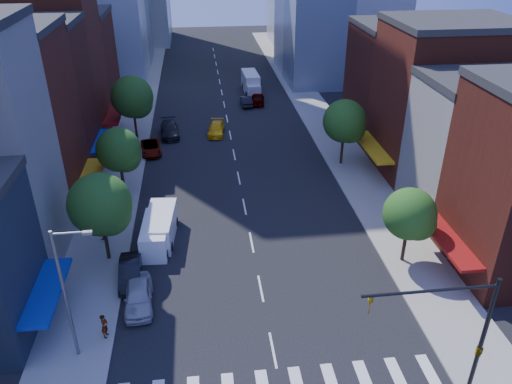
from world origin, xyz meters
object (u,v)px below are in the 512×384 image
Objects in this scene: traffic_car_far at (258,98)px; pedestrian_far at (102,231)px; parked_car_front at (139,296)px; pedestrian_near at (105,326)px; parked_car_rear at (170,130)px; taxi at (216,129)px; parked_car_second at (130,272)px; traffic_car_oncoming at (246,101)px; cargo_van_near at (156,236)px; cargo_van_far at (160,227)px; parked_car_third at (151,148)px; box_truck at (251,83)px.

traffic_car_far is 38.18m from pedestrian_far.
parked_car_front is 3.09× the size of pedestrian_far.
parked_car_rear is at bearing 3.74° from pedestrian_near.
pedestrian_far is (-3.74, 8.54, 0.11)m from parked_car_front.
taxi is 35.41m from pedestrian_near.
traffic_car_oncoming is (12.68, 39.03, -0.05)m from parked_car_second.
cargo_van_near is 10.32m from pedestrian_near.
traffic_car_far reaches higher than parked_car_second.
cargo_van_far is at bearing 77.73° from cargo_van_near.
pedestrian_near is 1.13× the size of pedestrian_far.
parked_car_second is 0.82× the size of parked_car_rear.
taxi is (6.94, 31.35, -0.13)m from parked_car_front.
parked_car_second reaches higher than parked_car_third.
taxi is 13.04m from traffic_car_far.
traffic_car_oncoming is (12.68, 15.56, 0.04)m from parked_car_third.
box_truck reaches higher than pedestrian_far.
parked_car_rear is 1.03× the size of cargo_van_near.
parked_car_rear is 20.80m from box_truck.
cargo_van_near is 1.15× the size of traffic_car_far.
parked_car_front is at bearing -92.67° from cargo_van_far.
parked_car_third is at bearing 55.67° from traffic_car_far.
taxi is 3.05× the size of pedestrian_far.
pedestrian_near is (-1.85, -2.95, 0.21)m from parked_car_front.
traffic_car_oncoming is 0.57× the size of box_truck.
traffic_car_far is at bearing -10.03° from pedestrian_near.
parked_car_third is 19.41m from cargo_van_near.
parked_car_rear reaches higher than traffic_car_oncoming.
parked_car_front is 0.64× the size of box_truck.
parked_car_second is at bearing -109.38° from box_truck.
pedestrian_near is at bearing -97.00° from taxi.
traffic_car_far is at bearing -88.60° from box_truck.
traffic_car_oncoming is 1.89m from traffic_car_far.
parked_car_rear is 3.15× the size of pedestrian_near.
taxi is 1.11× the size of traffic_car_oncoming.
traffic_car_oncoming is at bearing -177.85° from pedestrian_far.
box_truck is at bearing 77.08° from taxi.
traffic_car_oncoming is at bearing -8.24° from pedestrian_near.
traffic_car_oncoming is 2.74× the size of pedestrian_far.
parked_car_second is at bearing -97.93° from taxi.
parked_car_third is at bearing 86.48° from parked_car_second.
taxi is at bearing 25.25° from parked_car_third.
parked_car_second is 47.63m from box_truck.
cargo_van_far is at bearing 65.89° from parked_car_second.
parked_car_rear reaches higher than traffic_car_far.
pedestrian_far is (-2.88, -17.81, 0.27)m from parked_car_third.
parked_car_second is at bearing 77.37° from traffic_car_far.
box_truck reaches higher than parked_car_front.
parked_car_front is 9.32m from pedestrian_far.
box_truck is (12.41, 41.35, 0.29)m from cargo_van_near.
cargo_van_far reaches higher than traffic_car_oncoming.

